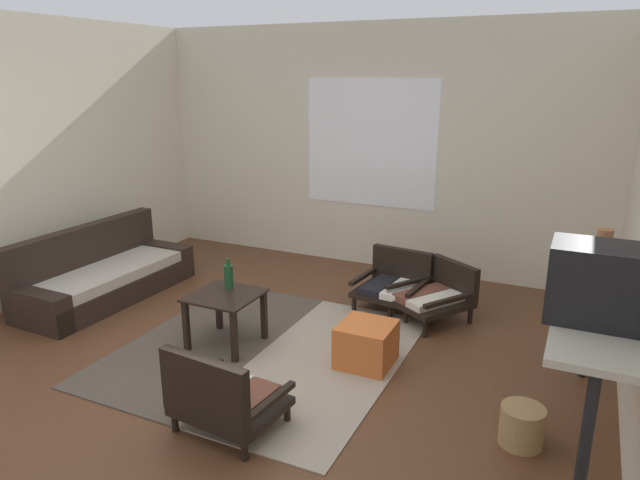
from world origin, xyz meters
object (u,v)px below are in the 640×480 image
Objects in this scene: couch at (103,276)px; ottoman_orange at (366,345)px; crt_television at (603,284)px; armchair_by_window at (394,282)px; glass_bottle at (229,276)px; wicker_basket at (522,426)px; armchair_corner at (437,294)px; coffee_table at (225,306)px; armchair_striped_foreground at (222,398)px; console_shelf at (596,316)px; clay_vase at (601,264)px.

couch reaches higher than ottoman_orange.
crt_television reaches higher than ottoman_orange.
couch is at bearing -159.47° from armchair_by_window.
armchair_by_window is 2.60× the size of glass_bottle.
armchair_by_window reaches higher than wicker_basket.
armchair_corner is 1.11m from ottoman_orange.
coffee_table is 1.00× the size of crt_television.
ottoman_orange is at bearing 156.73° from wicker_basket.
armchair_striped_foreground is 0.39× the size of console_shelf.
console_shelf is (2.01, 0.91, 0.56)m from armchair_striped_foreground.
armchair_by_window reaches higher than ottoman_orange.
crt_television is at bearing -21.49° from ottoman_orange.
coffee_table is 1.90m from armchair_corner.
armchair_striped_foreground is at bearing -163.31° from crt_television.
armchair_by_window is 2.21m from clay_vase.
wicker_basket is at bearing -9.75° from couch.
glass_bottle is at bearing -129.50° from armchair_by_window.
console_shelf is 6.66× the size of wicker_basket.
console_shelf is at bearing 35.25° from wicker_basket.
coffee_table is 2.77m from clay_vase.
glass_bottle reaches higher than wicker_basket.
glass_bottle is (-2.72, -0.07, -0.48)m from clay_vase.
couch is 4.49× the size of ottoman_orange.
clay_vase is at bearing 59.10° from wicker_basket.
console_shelf reaches higher than armchair_by_window.
armchair_corner is 3.18× the size of glass_bottle.
couch is 2.21× the size of armchair_corner.
armchair_striped_foreground reaches higher than ottoman_orange.
coffee_table reaches higher than ottoman_orange.
glass_bottle is (-0.04, 0.13, 0.21)m from coffee_table.
coffee_table is 1.54× the size of clay_vase.
wicker_basket is (1.37, -1.71, -0.12)m from armchair_by_window.
console_shelf reaches higher than glass_bottle.
clay_vase is 1.11m from wicker_basket.
couch is 2.88m from armchair_by_window.
ottoman_orange is 1.56× the size of glass_bottle.
console_shelf reaches higher than armchair_striped_foreground.
coffee_table is at bearing -175.72° from clay_vase.
couch is 1.76m from coffee_table.
glass_bottle is 0.98× the size of wicker_basket.
armchair_corner reaches higher than ottoman_orange.
console_shelf is at bearing 24.28° from armchair_striped_foreground.
armchair_by_window is 0.46m from armchair_corner.
armchair_by_window reaches higher than coffee_table.
armchair_striped_foreground is at bearing -56.76° from coffee_table.
wicker_basket is (-0.32, 0.08, -0.99)m from crt_television.
clay_vase is at bearing 4.28° from coffee_table.
wicker_basket is at bearing 21.95° from armchair_striped_foreground.
glass_bottle reaches higher than armchair_corner.
glass_bottle is (1.67, -0.24, 0.34)m from couch.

